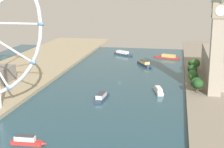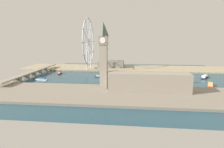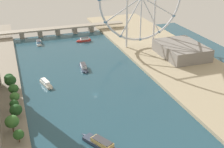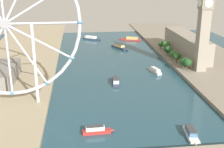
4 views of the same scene
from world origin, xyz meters
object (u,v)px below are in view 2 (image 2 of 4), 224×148
tour_boat_1 (112,82)px  tour_boat_4 (204,77)px  riverside_hall (111,64)px  ferris_wheel (89,42)px  river_bridge (33,73)px  parliament_block (149,82)px  tour_boat_3 (60,73)px  tour_boat_5 (210,85)px  tour_boat_6 (42,79)px  tour_boat_2 (101,76)px  clock_tower (104,55)px  tour_boat_0 (175,80)px

tour_boat_1 → tour_boat_4: bearing=4.3°
riverside_hall → tour_boat_4: bearing=-118.7°
ferris_wheel → river_bridge: ferris_wheel is taller
parliament_block → tour_boat_3: (119.78, 170.90, -13.12)m
ferris_wheel → tour_boat_5: bearing=-120.6°
tour_boat_6 → tour_boat_2: bearing=-154.9°
river_bridge → tour_boat_6: size_ratio=8.07×
tour_boat_5 → river_bridge: bearing=102.7°
clock_tower → tour_boat_0: clock_tower is taller
ferris_wheel → tour_boat_4: ferris_wheel is taller
tour_boat_4 → tour_boat_5: bearing=22.8°
tour_boat_5 → tour_boat_6: bearing=108.0°
tour_boat_2 → tour_boat_0: bearing=-5.0°
tour_boat_5 → tour_boat_1: bearing=109.3°
ferris_wheel → river_bridge: (-89.04, 91.24, -55.67)m
tour_boat_0 → tour_boat_5: bearing=124.7°
tour_boat_1 → tour_boat_5: 153.63m
tour_boat_1 → tour_boat_5: size_ratio=0.67×
tour_boat_0 → tour_boat_3: tour_boat_0 is taller
tour_boat_3 → tour_boat_6: (-58.65, 10.25, -0.27)m
tour_boat_0 → tour_boat_3: bearing=-40.5°
riverside_hall → tour_boat_3: bearing=133.2°
riverside_hall → tour_boat_3: size_ratio=2.79×
tour_boat_3 → tour_boat_5: (-70.06, -269.43, -0.24)m
riverside_hall → parliament_block: bearing=-160.7°
tour_boat_6 → tour_boat_3: bearing=-94.2°
riverside_hall → tour_boat_4: 210.75m
river_bridge → tour_boat_3: river_bridge is taller
tour_boat_2 → tour_boat_5: size_ratio=0.78×
ferris_wheel → river_bridge: 139.11m
ferris_wheel → tour_boat_4: bearing=-106.9°
tour_boat_0 → ferris_wheel: bearing=-60.4°
river_bridge → tour_boat_5: 315.66m
river_bridge → riverside_hall: bearing=-49.7°
tour_boat_5 → tour_boat_3: bearing=95.7°
tour_boat_1 → tour_boat_2: 51.21m
riverside_hall → clock_tower: bearing=-176.7°
tour_boat_0 → tour_boat_3: 225.26m
tour_boat_6 → clock_tower: bearing=161.4°
river_bridge → tour_boat_6: 45.38m
tour_boat_0 → tour_boat_4: (35.49, -61.12, -0.11)m
river_bridge → tour_boat_0: river_bridge is taller
tour_boat_1 → tour_boat_3: bearing=135.2°
tour_boat_3 → river_bridge: bearing=-59.6°
tour_boat_2 → tour_boat_6: (-35.13, 99.55, -0.12)m
tour_boat_2 → tour_boat_1: bearing=-54.2°
parliament_block → ferris_wheel: ferris_wheel is taller
river_bridge → tour_boat_5: (-41.95, -312.81, -5.31)m
riverside_hall → tour_boat_3: 133.13m
clock_tower → parliament_block: (-7.55, -62.10, -35.37)m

